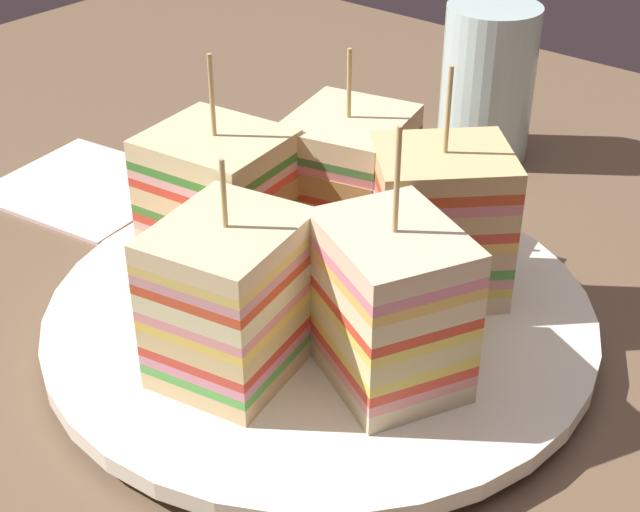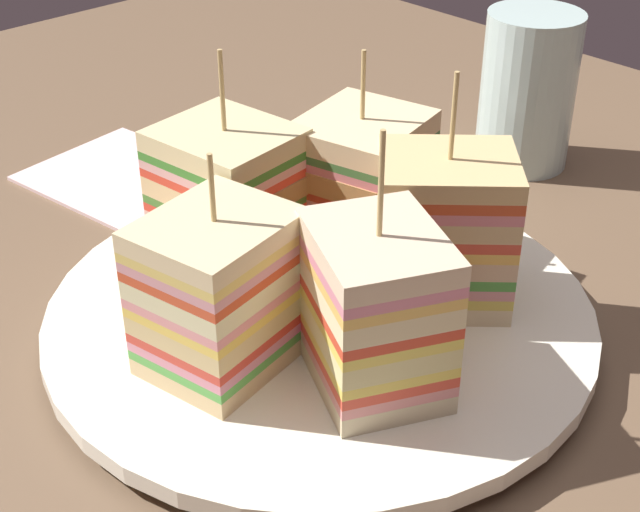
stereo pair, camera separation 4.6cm
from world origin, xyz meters
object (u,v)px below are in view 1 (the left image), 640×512
(plate, at_px, (320,317))
(sandwich_wedge_0, at_px, (220,206))
(sandwich_wedge_3, at_px, (438,223))
(drinking_glass, at_px, (487,92))
(sandwich_wedge_1, at_px, (237,303))
(sandwich_wedge_4, at_px, (347,184))
(chip_pile, at_px, (324,287))
(napkin, at_px, (87,185))
(sandwich_wedge_2, at_px, (390,306))

(plate, xyz_separation_m, sandwich_wedge_0, (-0.06, -0.01, 0.05))
(plate, height_order, sandwich_wedge_3, sandwich_wedge_3)
(sandwich_wedge_3, bearing_deg, plate, 11.42)
(drinking_glass, bearing_deg, plate, -78.24)
(sandwich_wedge_1, height_order, drinking_glass, sandwich_wedge_1)
(sandwich_wedge_4, xyz_separation_m, chip_pile, (0.03, -0.05, -0.03))
(plate, distance_m, sandwich_wedge_1, 0.08)
(sandwich_wedge_4, height_order, chip_pile, sandwich_wedge_4)
(chip_pile, bearing_deg, napkin, 175.07)
(sandwich_wedge_1, height_order, chip_pile, sandwich_wedge_1)
(sandwich_wedge_2, relative_size, sandwich_wedge_3, 1.02)
(sandwich_wedge_4, relative_size, drinking_glass, 1.09)
(plate, relative_size, sandwich_wedge_3, 2.29)
(plate, relative_size, chip_pile, 4.35)
(plate, relative_size, sandwich_wedge_1, 2.61)
(sandwich_wedge_2, distance_m, sandwich_wedge_3, 0.08)
(sandwich_wedge_1, relative_size, sandwich_wedge_4, 0.93)
(sandwich_wedge_1, distance_m, sandwich_wedge_3, 0.12)
(sandwich_wedge_1, xyz_separation_m, napkin, (-0.22, 0.09, -0.05))
(sandwich_wedge_1, height_order, napkin, sandwich_wedge_1)
(sandwich_wedge_2, height_order, napkin, sandwich_wedge_2)
(sandwich_wedge_0, relative_size, napkin, 1.07)
(sandwich_wedge_0, bearing_deg, sandwich_wedge_2, -14.18)
(chip_pile, bearing_deg, sandwich_wedge_0, -168.46)
(sandwich_wedge_2, bearing_deg, sandwich_wedge_3, -46.01)
(sandwich_wedge_0, height_order, napkin, sandwich_wedge_0)
(chip_pile, xyz_separation_m, drinking_glass, (-0.05, 0.23, 0.02))
(sandwich_wedge_0, distance_m, drinking_glass, 0.24)
(plate, distance_m, sandwich_wedge_2, 0.08)
(sandwich_wedge_4, relative_size, napkin, 1.01)
(sandwich_wedge_1, distance_m, chip_pile, 0.07)
(sandwich_wedge_4, bearing_deg, chip_pile, 13.22)
(sandwich_wedge_4, height_order, drinking_glass, sandwich_wedge_4)
(plate, height_order, sandwich_wedge_4, sandwich_wedge_4)
(sandwich_wedge_4, bearing_deg, sandwich_wedge_1, 1.47)
(sandwich_wedge_0, bearing_deg, sandwich_wedge_4, 54.12)
(plate, relative_size, sandwich_wedge_2, 2.25)
(napkin, bearing_deg, sandwich_wedge_3, 6.19)
(sandwich_wedge_2, relative_size, drinking_glass, 1.18)
(plate, xyz_separation_m, napkin, (-0.22, 0.02, -0.01))
(napkin, distance_m, drinking_glass, 0.28)
(sandwich_wedge_4, bearing_deg, sandwich_wedge_0, -42.21)
(plate, relative_size, sandwich_wedge_0, 2.30)
(napkin, bearing_deg, sandwich_wedge_4, 9.30)
(sandwich_wedge_2, relative_size, napkin, 1.09)
(napkin, relative_size, drinking_glass, 1.08)
(sandwich_wedge_0, bearing_deg, drinking_glass, 80.12)
(sandwich_wedge_4, distance_m, chip_pile, 0.06)
(sandwich_wedge_0, xyz_separation_m, sandwich_wedge_3, (0.10, 0.06, -0.00))
(plate, bearing_deg, sandwich_wedge_1, -86.34)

